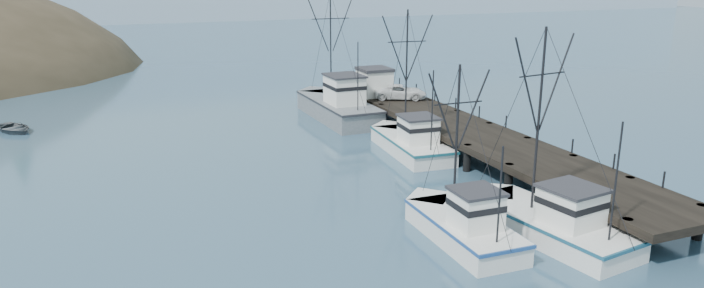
% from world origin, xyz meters
% --- Properties ---
extents(ground, '(400.00, 400.00, 0.00)m').
position_xyz_m(ground, '(0.00, 0.00, 0.00)').
color(ground, '#2B4961').
rests_on(ground, ground).
extents(pier, '(6.00, 44.00, 2.00)m').
position_xyz_m(pier, '(14.00, 16.00, 1.69)').
color(pier, black).
rests_on(pier, ground).
extents(distant_ridge, '(360.00, 40.00, 26.00)m').
position_xyz_m(distant_ridge, '(10.00, 170.00, 0.00)').
color(distant_ridge, '#9EB2C6').
rests_on(distant_ridge, ground).
extents(trawler_near, '(5.23, 11.65, 11.68)m').
position_xyz_m(trawler_near, '(9.29, -0.37, 0.82)').
color(trawler_near, silver).
rests_on(trawler_near, ground).
extents(trawler_mid, '(3.39, 9.62, 9.80)m').
position_xyz_m(trawler_mid, '(4.67, 0.90, 0.82)').
color(trawler_mid, silver).
rests_on(trawler_mid, ground).
extents(trawler_far, '(4.36, 11.32, 11.54)m').
position_xyz_m(trawler_far, '(9.82, 16.99, 0.82)').
color(trawler_far, silver).
rests_on(trawler_far, ground).
extents(work_vessel, '(4.60, 14.72, 12.47)m').
position_xyz_m(work_vessel, '(8.59, 30.33, 1.23)').
color(work_vessel, slate).
rests_on(work_vessel, ground).
extents(pier_shed, '(3.00, 3.20, 2.80)m').
position_xyz_m(pier_shed, '(12.50, 30.00, 3.42)').
color(pier_shed, silver).
rests_on(pier_shed, pier).
extents(pickup_truck, '(5.56, 4.23, 1.40)m').
position_xyz_m(pickup_truck, '(14.14, 27.52, 2.70)').
color(pickup_truck, silver).
rests_on(pickup_truck, pier).
extents(motorboat, '(5.18, 5.72, 0.97)m').
position_xyz_m(motorboat, '(-20.39, 36.26, 0.00)').
color(motorboat, '#4E5357').
rests_on(motorboat, ground).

